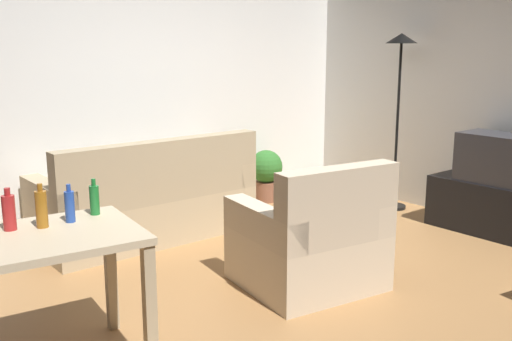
{
  "coord_description": "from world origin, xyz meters",
  "views": [
    {
      "loc": [
        -2.69,
        -2.91,
        1.69
      ],
      "look_at": [
        0.1,
        0.5,
        0.75
      ],
      "focal_mm": 41.23,
      "sensor_mm": 36.0,
      "label": 1
    }
  ],
  "objects_px": {
    "torchiere_lamp": "(400,73)",
    "armchair": "(312,243)",
    "tv": "(495,158)",
    "bottle_red": "(9,212)",
    "bottle_green": "(94,199)",
    "tv_stand": "(491,207)",
    "potted_plant": "(266,172)",
    "desk": "(18,260)",
    "bottle_blue": "(70,206)",
    "bottle_amber": "(41,208)",
    "couch": "(148,205)"
  },
  "relations": [
    {
      "from": "tv",
      "to": "bottle_amber",
      "type": "bearing_deg",
      "value": 85.12
    },
    {
      "from": "potted_plant",
      "to": "bottle_green",
      "type": "bearing_deg",
      "value": -147.32
    },
    {
      "from": "potted_plant",
      "to": "armchair",
      "type": "distance_m",
      "value": 2.38
    },
    {
      "from": "bottle_amber",
      "to": "bottle_blue",
      "type": "distance_m",
      "value": 0.15
    },
    {
      "from": "tv",
      "to": "armchair",
      "type": "height_order",
      "value": "same"
    },
    {
      "from": "bottle_red",
      "to": "bottle_blue",
      "type": "xyz_separation_m",
      "value": [
        0.3,
        -0.06,
        -0.01
      ]
    },
    {
      "from": "couch",
      "to": "tv_stand",
      "type": "xyz_separation_m",
      "value": [
        2.49,
        -1.85,
        -0.07
      ]
    },
    {
      "from": "armchair",
      "to": "bottle_green",
      "type": "relative_size",
      "value": 4.95
    },
    {
      "from": "torchiere_lamp",
      "to": "bottle_amber",
      "type": "xyz_separation_m",
      "value": [
        -3.94,
        -0.75,
        -0.55
      ]
    },
    {
      "from": "desk",
      "to": "potted_plant",
      "type": "height_order",
      "value": "desk"
    },
    {
      "from": "bottle_green",
      "to": "potted_plant",
      "type": "bearing_deg",
      "value": 32.68
    },
    {
      "from": "torchiere_lamp",
      "to": "desk",
      "type": "distance_m",
      "value": 4.27
    },
    {
      "from": "tv",
      "to": "armchair",
      "type": "bearing_deg",
      "value": 85.63
    },
    {
      "from": "desk",
      "to": "armchair",
      "type": "xyz_separation_m",
      "value": [
        1.98,
        -0.07,
        -0.33
      ]
    },
    {
      "from": "bottle_blue",
      "to": "bottle_green",
      "type": "distance_m",
      "value": 0.17
    },
    {
      "from": "tv",
      "to": "bottle_red",
      "type": "relative_size",
      "value": 2.7
    },
    {
      "from": "couch",
      "to": "bottle_red",
      "type": "relative_size",
      "value": 8.46
    },
    {
      "from": "couch",
      "to": "bottle_blue",
      "type": "height_order",
      "value": "bottle_blue"
    },
    {
      "from": "bottle_red",
      "to": "bottle_amber",
      "type": "distance_m",
      "value": 0.16
    },
    {
      "from": "desk",
      "to": "bottle_amber",
      "type": "height_order",
      "value": "bottle_amber"
    },
    {
      "from": "potted_plant",
      "to": "bottle_blue",
      "type": "relative_size",
      "value": 2.73
    },
    {
      "from": "tv",
      "to": "bottle_blue",
      "type": "relative_size",
      "value": 2.87
    },
    {
      "from": "tv_stand",
      "to": "bottle_red",
      "type": "bearing_deg",
      "value": 84.43
    },
    {
      "from": "desk",
      "to": "potted_plant",
      "type": "bearing_deg",
      "value": 38.07
    },
    {
      "from": "desk",
      "to": "bottle_blue",
      "type": "distance_m",
      "value": 0.39
    },
    {
      "from": "bottle_red",
      "to": "bottle_amber",
      "type": "height_order",
      "value": "bottle_amber"
    },
    {
      "from": "desk",
      "to": "bottle_blue",
      "type": "relative_size",
      "value": 6.13
    },
    {
      "from": "torchiere_lamp",
      "to": "armchair",
      "type": "bearing_deg",
      "value": -156.53
    },
    {
      "from": "armchair",
      "to": "bottle_blue",
      "type": "bearing_deg",
      "value": 2.67
    },
    {
      "from": "torchiere_lamp",
      "to": "armchair",
      "type": "distance_m",
      "value": 2.57
    },
    {
      "from": "tv_stand",
      "to": "bottle_green",
      "type": "xyz_separation_m",
      "value": [
        -3.63,
        0.39,
        0.61
      ]
    },
    {
      "from": "couch",
      "to": "bottle_red",
      "type": "height_order",
      "value": "bottle_red"
    },
    {
      "from": "bottle_green",
      "to": "torchiere_lamp",
      "type": "bearing_deg",
      "value": 10.92
    },
    {
      "from": "potted_plant",
      "to": "bottle_amber",
      "type": "height_order",
      "value": "bottle_amber"
    },
    {
      "from": "potted_plant",
      "to": "bottle_green",
      "type": "relative_size",
      "value": 2.78
    },
    {
      "from": "tv_stand",
      "to": "bottle_green",
      "type": "bearing_deg",
      "value": 83.86
    },
    {
      "from": "torchiere_lamp",
      "to": "bottle_blue",
      "type": "height_order",
      "value": "torchiere_lamp"
    },
    {
      "from": "bottle_amber",
      "to": "bottle_blue",
      "type": "relative_size",
      "value": 1.12
    },
    {
      "from": "potted_plant",
      "to": "couch",
      "type": "bearing_deg",
      "value": -169.17
    },
    {
      "from": "bottle_amber",
      "to": "bottle_green",
      "type": "bearing_deg",
      "value": 9.65
    },
    {
      "from": "desk",
      "to": "bottle_green",
      "type": "distance_m",
      "value": 0.55
    },
    {
      "from": "tv_stand",
      "to": "desk",
      "type": "bearing_deg",
      "value": 86.72
    },
    {
      "from": "armchair",
      "to": "bottle_amber",
      "type": "relative_size",
      "value": 4.33
    },
    {
      "from": "tv_stand",
      "to": "desk",
      "type": "distance_m",
      "value": 4.14
    },
    {
      "from": "armchair",
      "to": "couch",
      "type": "bearing_deg",
      "value": -69.36
    },
    {
      "from": "tv_stand",
      "to": "armchair",
      "type": "relative_size",
      "value": 1.08
    },
    {
      "from": "couch",
      "to": "armchair",
      "type": "xyz_separation_m",
      "value": [
        0.36,
        -1.69,
        0.01
      ]
    },
    {
      "from": "bottle_red",
      "to": "bottle_green",
      "type": "xyz_separation_m",
      "value": [
        0.46,
        -0.01,
        -0.01
      ]
    },
    {
      "from": "desk",
      "to": "bottle_green",
      "type": "bearing_deg",
      "value": 25.11
    },
    {
      "from": "bottle_green",
      "to": "armchair",
      "type": "bearing_deg",
      "value": -8.64
    }
  ]
}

